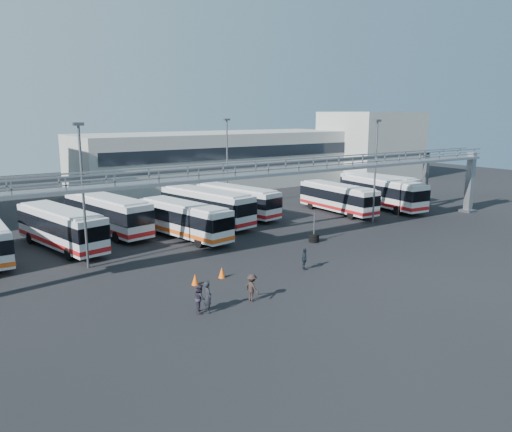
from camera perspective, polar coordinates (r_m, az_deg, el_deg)
ground at (r=38.46m, az=8.64°, el=-4.80°), size 140.00×140.00×0.00m
gantry at (r=41.72m, az=3.39°, el=4.35°), size 51.40×5.15×7.10m
warehouse at (r=75.16m, az=-4.34°, el=6.46°), size 42.00×14.00×8.00m
building_right at (r=86.60m, az=12.96°, el=7.88°), size 14.00×12.00×11.00m
light_pole_left at (r=36.49m, az=-19.19°, el=3.01°), size 0.70×0.35×10.21m
light_pole_mid at (r=50.63m, az=13.49°, el=5.60°), size 0.70×0.35×10.21m
light_pole_back at (r=57.22m, az=-3.31°, el=6.57°), size 0.70×0.35×10.21m
bus_1 at (r=43.10m, az=-21.40°, el=-1.15°), size 4.76×11.29×3.34m
bus_2 at (r=47.21m, az=-16.65°, el=0.33°), size 4.72×11.76×3.49m
bus_3 at (r=44.03m, az=-8.20°, el=-0.31°), size 4.36×10.77×3.19m
bus_4 at (r=49.28m, az=-5.68°, el=1.22°), size 4.85×11.68×3.46m
bus_5 at (r=52.82m, az=-2.17°, el=1.83°), size 4.54×10.88×3.22m
bus_7 at (r=55.46m, az=9.33°, el=2.13°), size 2.77×10.51×3.17m
bus_8 at (r=59.09m, az=14.26°, el=2.68°), size 3.58×11.69×3.50m
bus_9 at (r=64.83m, az=13.82°, el=3.33°), size 3.46×10.70×3.19m
pedestrian_a at (r=27.93m, az=-5.54°, el=-9.19°), size 0.52×0.71×1.81m
pedestrian_b at (r=28.04m, az=-6.40°, el=-9.34°), size 0.84×0.94×1.61m
pedestrian_c at (r=29.45m, az=-0.45°, el=-8.18°), size 0.72×1.12×1.63m
pedestrian_d at (r=35.26m, az=5.55°, el=-4.91°), size 0.73×0.99×1.57m
cone_left at (r=32.45m, az=-6.98°, el=-7.21°), size 0.48×0.48×0.73m
cone_right at (r=33.64m, az=-3.93°, el=-6.45°), size 0.48×0.48×0.74m
tire_stack at (r=42.92m, az=6.64°, el=-2.41°), size 0.88×0.88×2.53m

